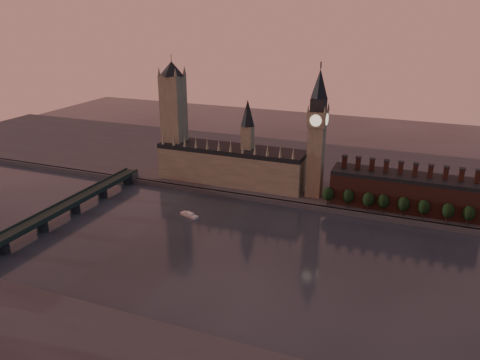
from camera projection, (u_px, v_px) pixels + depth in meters
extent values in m
plane|color=black|center=(256.00, 260.00, 292.20)|extent=(900.00, 900.00, 0.00)
cube|color=#424247|center=(295.00, 205.00, 370.06)|extent=(900.00, 4.00, 4.00)
cube|color=#424247|center=(320.00, 171.00, 448.61)|extent=(900.00, 180.00, 4.00)
cube|color=gray|center=(231.00, 167.00, 409.01)|extent=(130.00, 30.00, 28.00)
cube|color=black|center=(231.00, 149.00, 403.53)|extent=(130.00, 30.00, 4.00)
cube|color=gray|center=(248.00, 140.00, 394.89)|extent=(9.00, 9.00, 24.00)
cone|color=black|center=(248.00, 113.00, 387.01)|extent=(12.00, 12.00, 22.00)
cone|color=gray|center=(163.00, 139.00, 409.44)|extent=(2.60, 2.60, 10.00)
cone|color=gray|center=(174.00, 140.00, 405.71)|extent=(2.60, 2.60, 10.00)
cone|color=gray|center=(185.00, 141.00, 401.97)|extent=(2.60, 2.60, 10.00)
cone|color=gray|center=(196.00, 142.00, 398.24)|extent=(2.60, 2.60, 10.00)
cone|color=gray|center=(207.00, 144.00, 394.51)|extent=(2.60, 2.60, 10.00)
cone|color=gray|center=(219.00, 145.00, 390.78)|extent=(2.60, 2.60, 10.00)
cone|color=gray|center=(231.00, 146.00, 387.05)|extent=(2.60, 2.60, 10.00)
cone|color=gray|center=(243.00, 147.00, 383.32)|extent=(2.60, 2.60, 10.00)
cone|color=gray|center=(255.00, 149.00, 379.58)|extent=(2.60, 2.60, 10.00)
cone|color=gray|center=(267.00, 150.00, 375.85)|extent=(2.60, 2.60, 10.00)
cone|color=gray|center=(280.00, 152.00, 372.12)|extent=(2.60, 2.60, 10.00)
cone|color=gray|center=(293.00, 153.00, 368.39)|extent=(2.60, 2.60, 10.00)
cube|color=gray|center=(174.00, 127.00, 417.52)|extent=(18.00, 18.00, 90.00)
cone|color=black|center=(172.00, 68.00, 400.06)|extent=(24.00, 24.00, 12.00)
cylinder|color=#232326|center=(171.00, 61.00, 398.00)|extent=(0.50, 0.50, 12.00)
cone|color=gray|center=(159.00, 71.00, 396.54)|extent=(3.00, 3.00, 8.00)
cone|color=gray|center=(175.00, 72.00, 390.98)|extent=(3.00, 3.00, 8.00)
cone|color=gray|center=(168.00, 69.00, 410.51)|extent=(3.00, 3.00, 8.00)
cone|color=gray|center=(184.00, 70.00, 404.94)|extent=(3.00, 3.00, 8.00)
cube|color=gray|center=(315.00, 162.00, 373.42)|extent=(12.00, 12.00, 58.00)
cube|color=gray|center=(318.00, 119.00, 361.43)|extent=(14.00, 14.00, 12.00)
cube|color=#232326|center=(319.00, 105.00, 357.66)|extent=(11.00, 11.00, 10.00)
cone|color=black|center=(320.00, 83.00, 352.18)|extent=(13.00, 13.00, 22.00)
cylinder|color=#232326|center=(321.00, 65.00, 347.56)|extent=(1.00, 1.00, 5.00)
cylinder|color=beige|center=(316.00, 121.00, 355.15)|extent=(9.00, 0.50, 9.00)
cylinder|color=beige|center=(320.00, 117.00, 367.71)|extent=(9.00, 0.50, 9.00)
cylinder|color=beige|center=(309.00, 118.00, 363.93)|extent=(0.50, 9.00, 9.00)
cylinder|color=beige|center=(327.00, 119.00, 358.92)|extent=(0.50, 9.00, 9.00)
cone|color=gray|center=(308.00, 108.00, 354.93)|extent=(2.00, 2.00, 6.00)
cone|color=gray|center=(325.00, 109.00, 350.41)|extent=(2.00, 2.00, 6.00)
cone|color=gray|center=(312.00, 105.00, 366.28)|extent=(2.00, 2.00, 6.00)
cone|color=gray|center=(329.00, 106.00, 361.76)|extent=(2.00, 2.00, 6.00)
cube|color=#50271E|center=(405.00, 193.00, 354.89)|extent=(110.00, 25.00, 24.00)
cube|color=black|center=(407.00, 177.00, 350.26)|extent=(110.00, 25.00, 3.00)
cube|color=#50271E|center=(345.00, 162.00, 364.56)|extent=(3.50, 3.50, 9.00)
cube|color=#232326|center=(345.00, 156.00, 362.85)|extent=(4.20, 4.20, 1.00)
cube|color=#50271E|center=(358.00, 164.00, 360.93)|extent=(3.50, 3.50, 9.00)
cube|color=#232326|center=(359.00, 157.00, 359.21)|extent=(4.20, 4.20, 1.00)
cube|color=#50271E|center=(372.00, 165.00, 357.29)|extent=(3.50, 3.50, 9.00)
cube|color=#232326|center=(373.00, 159.00, 355.58)|extent=(4.20, 4.20, 1.00)
cube|color=#50271E|center=(386.00, 167.00, 353.66)|extent=(3.50, 3.50, 9.00)
cube|color=#232326|center=(387.00, 160.00, 351.95)|extent=(4.20, 4.20, 1.00)
cube|color=#50271E|center=(401.00, 168.00, 350.03)|extent=(3.50, 3.50, 9.00)
cube|color=#232326|center=(401.00, 162.00, 348.31)|extent=(4.20, 4.20, 1.00)
cube|color=#50271E|center=(415.00, 170.00, 346.39)|extent=(3.50, 3.50, 9.00)
cube|color=#232326|center=(416.00, 164.00, 344.68)|extent=(4.20, 4.20, 1.00)
cube|color=#50271E|center=(430.00, 172.00, 342.76)|extent=(3.50, 3.50, 9.00)
cube|color=#232326|center=(431.00, 165.00, 341.05)|extent=(4.20, 4.20, 1.00)
cube|color=#50271E|center=(446.00, 173.00, 339.13)|extent=(3.50, 3.50, 9.00)
cube|color=#232326|center=(447.00, 167.00, 337.41)|extent=(4.20, 4.20, 1.00)
cube|color=#50271E|center=(462.00, 175.00, 335.49)|extent=(3.50, 3.50, 9.00)
cube|color=#232326|center=(463.00, 169.00, 333.78)|extent=(4.20, 4.20, 1.00)
cube|color=#50271E|center=(478.00, 177.00, 331.86)|extent=(3.50, 3.50, 9.00)
cube|color=#232326|center=(479.00, 170.00, 330.15)|extent=(4.20, 4.20, 1.00)
cylinder|color=black|center=(328.00, 202.00, 363.12)|extent=(0.80, 0.80, 6.00)
ellipsoid|color=black|center=(328.00, 194.00, 360.89)|extent=(8.60, 8.60, 10.75)
cylinder|color=black|center=(348.00, 204.00, 358.72)|extent=(0.80, 0.80, 6.00)
ellipsoid|color=black|center=(348.00, 196.00, 356.49)|extent=(8.60, 8.60, 10.75)
cylinder|color=black|center=(368.00, 207.00, 352.59)|extent=(0.80, 0.80, 6.00)
ellipsoid|color=black|center=(368.00, 199.00, 350.37)|extent=(8.60, 8.60, 10.75)
cylinder|color=black|center=(382.00, 209.00, 349.33)|extent=(0.80, 0.80, 6.00)
ellipsoid|color=black|center=(383.00, 201.00, 347.11)|extent=(8.60, 8.60, 10.75)
cylinder|color=black|center=(402.00, 212.00, 344.33)|extent=(0.80, 0.80, 6.00)
ellipsoid|color=black|center=(403.00, 204.00, 342.10)|extent=(8.60, 8.60, 10.75)
cylinder|color=black|center=(422.00, 215.00, 339.42)|extent=(0.80, 0.80, 6.00)
ellipsoid|color=black|center=(424.00, 207.00, 337.19)|extent=(8.60, 8.60, 10.75)
cylinder|color=black|center=(447.00, 219.00, 333.16)|extent=(0.80, 0.80, 6.00)
ellipsoid|color=black|center=(448.00, 210.00, 330.93)|extent=(8.60, 8.60, 10.75)
cylinder|color=black|center=(467.00, 222.00, 328.78)|extent=(0.80, 0.80, 6.00)
ellipsoid|color=black|center=(469.00, 213.00, 326.55)|extent=(8.60, 8.60, 10.75)
cube|color=#1D2D28|center=(53.00, 212.00, 338.67)|extent=(12.00, 200.00, 2.50)
cube|color=#1D2D28|center=(47.00, 209.00, 339.94)|extent=(1.00, 200.00, 1.30)
cube|color=#1D2D28|center=(59.00, 211.00, 336.11)|extent=(1.00, 200.00, 1.30)
cube|color=#424247|center=(129.00, 175.00, 422.27)|extent=(14.00, 8.00, 6.00)
cylinder|color=#232326|center=(3.00, 247.00, 300.28)|extent=(8.00, 8.00, 7.75)
cylinder|color=#232326|center=(42.00, 226.00, 329.96)|extent=(8.00, 8.00, 7.75)
cylinder|color=#232326|center=(75.00, 208.00, 359.63)|extent=(8.00, 8.00, 7.75)
cylinder|color=#232326|center=(102.00, 193.00, 389.30)|extent=(8.00, 8.00, 7.75)
cylinder|color=#232326|center=(126.00, 180.00, 418.97)|extent=(8.00, 8.00, 7.75)
cube|color=silver|center=(189.00, 215.00, 353.74)|extent=(16.47, 9.76, 1.81)
cube|color=silver|center=(189.00, 213.00, 353.20)|extent=(7.56, 5.55, 1.36)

